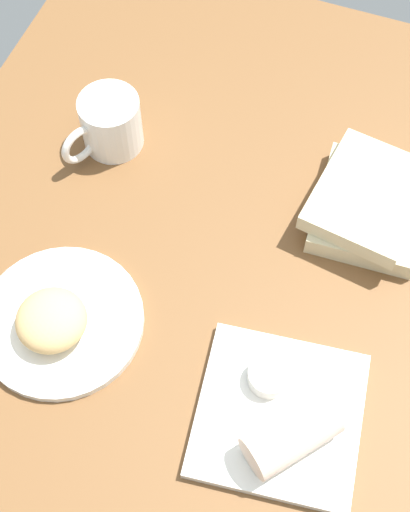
% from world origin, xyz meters
% --- Properties ---
extents(dining_table, '(1.10, 0.90, 0.04)m').
position_xyz_m(dining_table, '(0.00, 0.00, 0.02)').
color(dining_table, brown).
rests_on(dining_table, ground).
extents(round_plate, '(0.23, 0.23, 0.01)m').
position_xyz_m(round_plate, '(-0.20, 0.14, 0.05)').
color(round_plate, white).
rests_on(round_plate, dining_table).
extents(scone_pastry, '(0.13, 0.13, 0.05)m').
position_xyz_m(scone_pastry, '(-0.21, 0.14, 0.08)').
color(scone_pastry, '#DBB16F').
rests_on(scone_pastry, round_plate).
extents(square_plate, '(0.24, 0.24, 0.02)m').
position_xyz_m(square_plate, '(-0.22, -0.18, 0.05)').
color(square_plate, white).
rests_on(square_plate, dining_table).
extents(sauce_cup, '(0.06, 0.06, 0.03)m').
position_xyz_m(sauce_cup, '(-0.18, -0.16, 0.07)').
color(sauce_cup, silver).
rests_on(sauce_cup, square_plate).
extents(breakfast_wrap, '(0.13, 0.12, 0.06)m').
position_xyz_m(breakfast_wrap, '(-0.25, -0.21, 0.09)').
color(breakfast_wrap, beige).
rests_on(breakfast_wrap, square_plate).
extents(book_stack, '(0.20, 0.18, 0.06)m').
position_xyz_m(book_stack, '(0.13, -0.21, 0.07)').
color(book_stack, beige).
rests_on(book_stack, dining_table).
extents(coffee_mug, '(0.14, 0.10, 0.09)m').
position_xyz_m(coffee_mug, '(0.12, 0.20, 0.09)').
color(coffee_mug, white).
rests_on(coffee_mug, dining_table).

